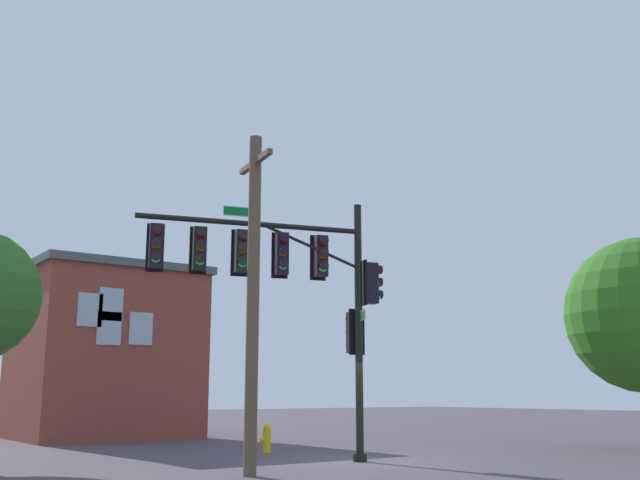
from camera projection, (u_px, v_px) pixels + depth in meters
The scene contains 5 objects.
ground_plane at pixel (360, 462), 19.07m from camera, with size 120.00×120.00×0.00m, color #483F45.
signal_pole_assembly at pixel (289, 277), 19.42m from camera, with size 6.38×2.26×6.77m.
utility_pole at pixel (253, 293), 16.45m from camera, with size 0.42×1.79×7.50m.
fire_hydrant at pixel (267, 438), 22.05m from camera, with size 0.33×0.24×0.83m.
brick_building at pixel (104, 352), 29.82m from camera, with size 6.58×6.45×6.66m.
Camera 1 is at (12.36, 15.53, 1.70)m, focal length 41.91 mm.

